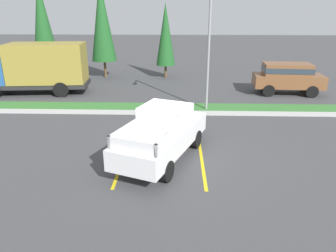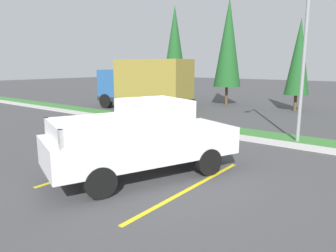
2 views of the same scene
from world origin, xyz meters
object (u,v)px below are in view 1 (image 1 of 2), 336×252
cypress_tree_leftmost (42,21)px  cypress_tree_center (166,35)px  cargo_truck_distant (38,67)px  cypress_tree_left_inner (102,20)px  street_light (209,39)px  pickup_truck_main (163,134)px  suv_distant (288,76)px

cypress_tree_leftmost → cypress_tree_center: bearing=1.3°
cargo_truck_distant → cypress_tree_left_inner: (3.31, 5.58, 2.79)m
street_light → cypress_tree_left_inner: size_ratio=0.89×
pickup_truck_main → street_light: street_light is taller
suv_distant → cypress_tree_left_inner: cypress_tree_left_inner is taller
street_light → cypress_tree_leftmost: size_ratio=0.89×
suv_distant → street_light: size_ratio=0.68×
street_light → cypress_tree_leftmost: bearing=144.9°
pickup_truck_main → cypress_tree_left_inner: cypress_tree_left_inner is taller
cypress_tree_center → cypress_tree_left_inner: bearing=179.5°
cargo_truck_distant → cypress_tree_center: cypress_tree_center is taller
pickup_truck_main → street_light: (2.22, 6.35, 3.00)m
street_light → cypress_tree_left_inner: cypress_tree_left_inner is taller
cypress_tree_leftmost → cypress_tree_left_inner: (4.80, 0.27, 0.03)m
cargo_truck_distant → street_light: 11.98m
suv_distant → cargo_truck_distant: bearing=-178.7°
pickup_truck_main → cypress_tree_center: (-0.52, 15.50, 2.50)m
pickup_truck_main → cargo_truck_distant: size_ratio=0.79×
suv_distant → cypress_tree_left_inner: size_ratio=0.60×
cargo_truck_distant → street_light: bearing=-17.9°
suv_distant → pickup_truck_main: bearing=-127.8°
suv_distant → cypress_tree_leftmost: size_ratio=0.60×
cargo_truck_distant → cypress_tree_leftmost: 6.16m
cargo_truck_distant → cypress_tree_leftmost: bearing=105.6°
cypress_tree_leftmost → cypress_tree_left_inner: size_ratio=0.99×
cargo_truck_distant → cypress_tree_left_inner: 7.06m
cypress_tree_center → suv_distant: bearing=-31.2°
pickup_truck_main → suv_distant: 13.08m
cypress_tree_center → street_light: bearing=-73.3°
cargo_truck_distant → street_light: (11.21, -3.62, 2.19)m
cypress_tree_leftmost → cypress_tree_center: (9.96, 0.23, -1.06)m
pickup_truck_main → street_light: bearing=70.7°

